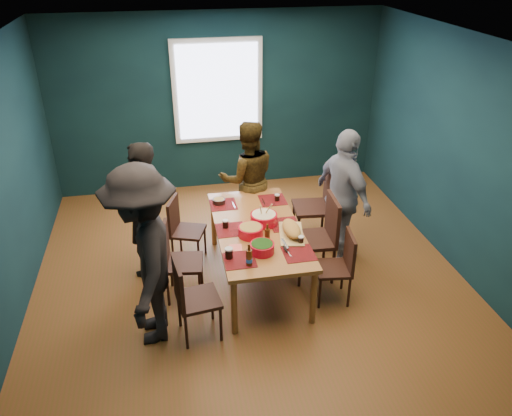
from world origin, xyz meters
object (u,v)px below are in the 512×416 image
(person_far_left, at_px, (143,210))
(person_right, at_px, (344,196))
(chair_left_far, at_px, (181,225))
(chair_left_mid, at_px, (175,256))
(bowl_salad, at_px, (251,231))
(person_back, at_px, (248,179))
(bowl_dumpling, at_px, (264,218))
(chair_right_far, at_px, (320,200))
(person_near_left, at_px, (144,257))
(dining_table, at_px, (258,232))
(cutting_board, at_px, (291,230))
(chair_right_mid, at_px, (322,232))
(chair_left_near, at_px, (189,294))
(chair_right_near, at_px, (341,262))
(bowl_herbs, at_px, (262,248))

(person_far_left, relative_size, person_right, 0.99)
(chair_left_far, xyz_separation_m, chair_left_mid, (-0.11, -0.73, 0.04))
(chair_left_far, bearing_deg, bowl_salad, -26.66)
(person_back, height_order, bowl_dumpling, person_back)
(chair_right_far, height_order, person_near_left, person_near_left)
(dining_table, distance_m, person_far_left, 1.34)
(person_far_left, bearing_deg, cutting_board, 91.55)
(dining_table, height_order, chair_right_mid, chair_right_mid)
(chair_left_far, xyz_separation_m, chair_right_far, (1.79, 0.09, 0.12))
(chair_left_far, xyz_separation_m, chair_left_near, (-0.01, -1.41, 0.04))
(chair_left_far, distance_m, chair_right_near, 1.99)
(bowl_herbs, bearing_deg, person_back, 84.89)
(chair_right_mid, xyz_separation_m, bowl_dumpling, (-0.67, 0.12, 0.19))
(chair_left_mid, relative_size, person_near_left, 0.48)
(dining_table, bearing_deg, chair_left_far, 144.61)
(chair_left_far, height_order, person_far_left, person_far_left)
(chair_left_mid, relative_size, chair_right_far, 0.87)
(bowl_salad, relative_size, cutting_board, 0.43)
(dining_table, height_order, chair_right_near, chair_right_near)
(chair_left_near, relative_size, person_near_left, 0.48)
(bowl_herbs, bearing_deg, person_far_left, 141.62)
(chair_left_mid, relative_size, person_right, 0.54)
(chair_left_far, xyz_separation_m, bowl_dumpling, (0.91, -0.53, 0.29))
(chair_left_mid, height_order, person_back, person_back)
(chair_left_far, distance_m, chair_left_mid, 0.74)
(chair_left_mid, bearing_deg, person_far_left, 127.13)
(chair_right_mid, relative_size, chair_right_near, 1.23)
(dining_table, xyz_separation_m, chair_left_mid, (-0.94, -0.13, -0.12))
(person_back, relative_size, bowl_salad, 5.78)
(dining_table, relative_size, bowl_salad, 6.87)
(chair_left_mid, xyz_separation_m, chair_right_mid, (1.69, 0.08, 0.07))
(person_far_left, xyz_separation_m, person_near_left, (0.03, -1.14, 0.11))
(chair_right_mid, xyz_separation_m, person_back, (-0.66, 1.16, 0.20))
(person_near_left, height_order, bowl_salad, person_near_left)
(chair_right_mid, relative_size, bowl_herbs, 4.00)
(person_far_left, relative_size, bowl_dumpling, 5.38)
(bowl_dumpling, relative_size, cutting_board, 0.48)
(dining_table, height_order, chair_left_far, chair_left_far)
(cutting_board, bearing_deg, chair_right_far, 66.62)
(dining_table, bearing_deg, bowl_dumpling, 38.87)
(chair_right_near, relative_size, person_back, 0.52)
(chair_left_far, distance_m, chair_left_near, 1.41)
(chair_left_far, relative_size, chair_left_near, 0.93)
(bowl_dumpling, bearing_deg, bowl_salad, -130.51)
(person_right, relative_size, cutting_board, 2.61)
(person_far_left, bearing_deg, chair_left_near, 43.02)
(chair_left_mid, xyz_separation_m, person_back, (1.03, 1.24, 0.26))
(chair_left_near, distance_m, person_right, 2.28)
(chair_left_mid, height_order, chair_right_mid, chair_right_mid)
(chair_right_near, bearing_deg, chair_left_far, 152.83)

